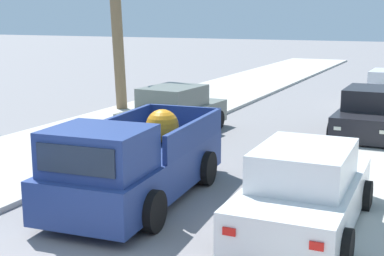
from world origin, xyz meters
name	(u,v)px	position (x,y,z in m)	size (l,w,h in m)	color
sidewalk_left	(141,119)	(-4.90, 12.00, 0.06)	(4.63, 60.00, 0.12)	#B2AFA8
curb_left	(164,122)	(-3.98, 12.00, 0.05)	(0.16, 60.00, 0.10)	silver
pickup_truck	(135,164)	(-0.60, 4.36, 0.79)	(2.51, 5.34, 1.80)	navy
car_left_near	(174,112)	(-2.83, 10.54, 0.71)	(2.19, 4.33, 1.54)	slate
car_right_near	(304,191)	(2.85, 4.31, 0.71)	(2.09, 4.29, 1.54)	silver
car_right_far	(370,114)	(2.90, 12.76, 0.71)	(2.02, 4.26, 1.54)	black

